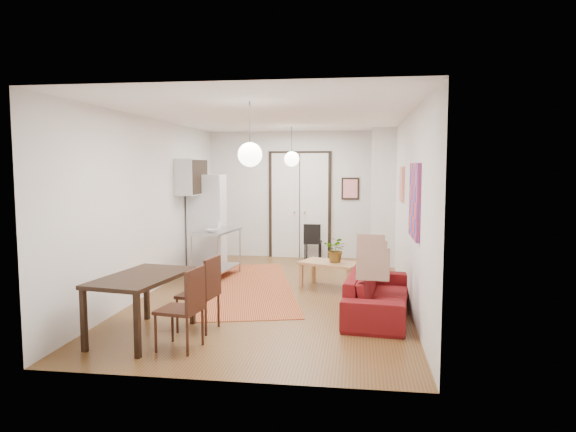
# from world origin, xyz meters

# --- Properties ---
(floor) EXTENTS (7.00, 7.00, 0.00)m
(floor) POSITION_xyz_m (0.00, 0.00, 0.00)
(floor) COLOR brown
(floor) RESTS_ON ground
(ceiling) EXTENTS (4.20, 7.00, 0.02)m
(ceiling) POSITION_xyz_m (0.00, 0.00, 2.90)
(ceiling) COLOR white
(ceiling) RESTS_ON wall_back
(wall_back) EXTENTS (4.20, 0.02, 2.90)m
(wall_back) POSITION_xyz_m (0.00, 3.50, 1.45)
(wall_back) COLOR silver
(wall_back) RESTS_ON floor
(wall_front) EXTENTS (4.20, 0.02, 2.90)m
(wall_front) POSITION_xyz_m (0.00, -3.50, 1.45)
(wall_front) COLOR silver
(wall_front) RESTS_ON floor
(wall_left) EXTENTS (0.02, 7.00, 2.90)m
(wall_left) POSITION_xyz_m (-2.10, 0.00, 1.45)
(wall_left) COLOR silver
(wall_left) RESTS_ON floor
(wall_right) EXTENTS (0.02, 7.00, 2.90)m
(wall_right) POSITION_xyz_m (2.10, 0.00, 1.45)
(wall_right) COLOR silver
(wall_right) RESTS_ON floor
(double_doors) EXTENTS (1.44, 0.06, 2.50)m
(double_doors) POSITION_xyz_m (0.00, 3.46, 1.20)
(double_doors) COLOR silver
(double_doors) RESTS_ON wall_back
(stub_partition) EXTENTS (0.50, 0.10, 2.90)m
(stub_partition) POSITION_xyz_m (1.85, 2.55, 1.45)
(stub_partition) COLOR silver
(stub_partition) RESTS_ON floor
(wall_cabinet) EXTENTS (0.35, 1.00, 0.70)m
(wall_cabinet) POSITION_xyz_m (-1.92, 1.50, 1.90)
(wall_cabinet) COLOR silver
(wall_cabinet) RESTS_ON wall_left
(painting_popart) EXTENTS (0.05, 1.00, 1.00)m
(painting_popart) POSITION_xyz_m (2.08, -1.25, 1.65)
(painting_popart) COLOR red
(painting_popart) RESTS_ON wall_right
(painting_abstract) EXTENTS (0.05, 0.50, 0.60)m
(painting_abstract) POSITION_xyz_m (2.08, 0.80, 1.80)
(painting_abstract) COLOR #F5E6CC
(painting_abstract) RESTS_ON wall_right
(poster_back) EXTENTS (0.40, 0.03, 0.50)m
(poster_back) POSITION_xyz_m (1.15, 3.47, 1.60)
(poster_back) COLOR red
(poster_back) RESTS_ON wall_back
(print_left) EXTENTS (0.03, 0.44, 0.54)m
(print_left) POSITION_xyz_m (-2.07, 2.00, 1.95)
(print_left) COLOR #A36A44
(print_left) RESTS_ON wall_left
(pendant_back) EXTENTS (0.30, 0.30, 0.80)m
(pendant_back) POSITION_xyz_m (0.00, 2.00, 2.25)
(pendant_back) COLOR white
(pendant_back) RESTS_ON ceiling
(pendant_front) EXTENTS (0.30, 0.30, 0.80)m
(pendant_front) POSITION_xyz_m (0.00, -2.00, 2.25)
(pendant_front) COLOR white
(pendant_front) RESTS_ON ceiling
(kilim_rug) EXTENTS (2.41, 4.26, 0.01)m
(kilim_rug) POSITION_xyz_m (-0.58, 0.40, 0.01)
(kilim_rug) COLOR #AF5B2B
(kilim_rug) RESTS_ON floor
(sofa) EXTENTS (2.16, 1.04, 0.61)m
(sofa) POSITION_xyz_m (1.63, -0.97, 0.30)
(sofa) COLOR maroon
(sofa) RESTS_ON floor
(coffee_table) EXTENTS (1.16, 0.93, 0.45)m
(coffee_table) POSITION_xyz_m (0.87, 0.55, 0.39)
(coffee_table) COLOR #A5774E
(coffee_table) RESTS_ON floor
(potted_plant) EXTENTS (0.50, 0.47, 0.44)m
(potted_plant) POSITION_xyz_m (0.97, 0.55, 0.67)
(potted_plant) COLOR #376D31
(potted_plant) RESTS_ON coffee_table
(kitchen_counter) EXTENTS (0.75, 1.25, 0.91)m
(kitchen_counter) POSITION_xyz_m (-1.32, 1.10, 0.58)
(kitchen_counter) COLOR #A8AAAD
(kitchen_counter) RESTS_ON floor
(bowl) EXTENTS (0.26, 0.26, 0.05)m
(bowl) POSITION_xyz_m (-1.32, 0.80, 0.93)
(bowl) COLOR silver
(bowl) RESTS_ON kitchen_counter
(soap_bottle) EXTENTS (0.10, 0.10, 0.19)m
(soap_bottle) POSITION_xyz_m (-1.37, 1.35, 1.00)
(soap_bottle) COLOR teal
(soap_bottle) RESTS_ON kitchen_counter
(fridge) EXTENTS (0.72, 0.72, 1.94)m
(fridge) POSITION_xyz_m (-1.74, 1.91, 0.97)
(fridge) COLOR silver
(fridge) RESTS_ON floor
(dining_table) EXTENTS (1.00, 1.50, 0.77)m
(dining_table) POSITION_xyz_m (-1.30, -2.34, 0.69)
(dining_table) COLOR black
(dining_table) RESTS_ON floor
(dining_chair_near) EXTENTS (0.52, 0.68, 0.96)m
(dining_chair_near) POSITION_xyz_m (-0.70, -1.89, 0.55)
(dining_chair_near) COLOR #3A1B12
(dining_chair_near) RESTS_ON floor
(dining_chair_far) EXTENTS (0.52, 0.68, 0.96)m
(dining_chair_far) POSITION_xyz_m (-0.70, -2.59, 0.55)
(dining_chair_far) COLOR #3A1B12
(dining_chair_far) RESTS_ON floor
(black_side_chair) EXTENTS (0.39, 0.39, 0.83)m
(black_side_chair) POSITION_xyz_m (0.33, 3.22, 0.48)
(black_side_chair) COLOR black
(black_side_chair) RESTS_ON floor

